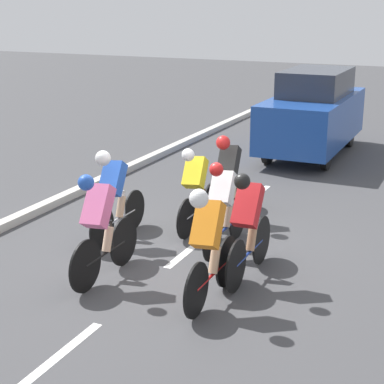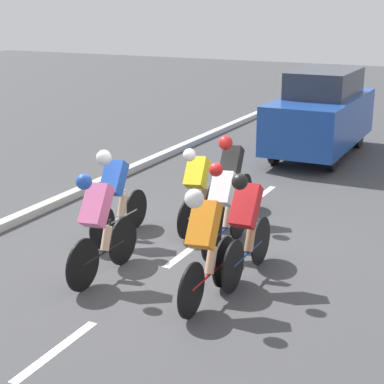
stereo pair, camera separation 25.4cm
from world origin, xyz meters
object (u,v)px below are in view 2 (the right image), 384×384
cyclist_blue (115,191)px  support_car (321,113)px  cyclist_orange (205,242)px  cyclist_black (232,174)px  cyclist_white (224,204)px  cyclist_pink (99,223)px  cyclist_yellow (198,187)px  cyclist_red (246,224)px

cyclist_blue → support_car: bearing=-100.6°
cyclist_orange → cyclist_black: 3.29m
cyclist_white → cyclist_orange: bearing=106.0°
cyclist_pink → cyclist_yellow: 2.33m
cyclist_red → support_car: bearing=-82.0°
cyclist_blue → cyclist_black: cyclist_black is taller
cyclist_black → support_car: size_ratio=0.39×
cyclist_blue → support_car: support_car is taller
cyclist_yellow → support_car: support_car is taller
cyclist_orange → cyclist_blue: bearing=-32.6°
cyclist_white → cyclist_pink: (1.10, 1.65, 0.05)m
cyclist_orange → cyclist_red: bearing=-101.9°
cyclist_pink → cyclist_black: cyclist_pink is taller
cyclist_blue → cyclist_white: bearing=-170.2°
cyclist_black → cyclist_pink: bearing=78.5°
cyclist_orange → cyclist_yellow: cyclist_orange is taller
cyclist_pink → cyclist_yellow: (-0.37, -2.30, -0.05)m
cyclist_white → cyclist_pink: size_ratio=1.00×
cyclist_orange → cyclist_yellow: 2.65m
cyclist_red → support_car: support_car is taller
cyclist_pink → cyclist_black: (-0.63, -3.09, 0.01)m
support_car → cyclist_black: bearing=89.1°
cyclist_orange → cyclist_blue: (2.21, -1.41, -0.02)m
cyclist_red → support_car: 7.67m
cyclist_white → cyclist_blue: cyclist_blue is taller
cyclist_black → cyclist_blue: bearing=54.4°
cyclist_red → cyclist_pink: bearing=25.3°
cyclist_blue → cyclist_red: bearing=167.9°
cyclist_pink → support_car: 8.47m
cyclist_white → cyclist_blue: bearing=9.8°
cyclist_blue → cyclist_pink: cyclist_pink is taller
cyclist_white → cyclist_blue: (1.71, 0.30, 0.06)m
cyclist_orange → cyclist_blue: size_ratio=1.01×
support_car → cyclist_blue: bearing=79.4°
cyclist_blue → cyclist_black: size_ratio=1.00×
cyclist_black → support_car: support_car is taller
cyclist_orange → cyclist_red: (-0.19, -0.90, -0.02)m
cyclist_white → support_car: support_car is taller
cyclist_yellow → cyclist_orange: bearing=117.5°
cyclist_white → cyclist_orange: size_ratio=1.01×
cyclist_blue → support_car: 7.20m
cyclist_black → cyclist_white: bearing=108.2°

